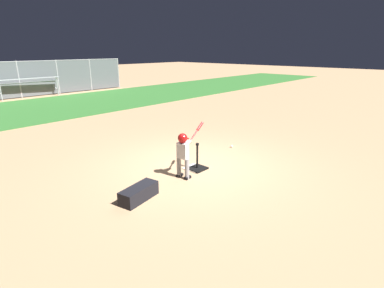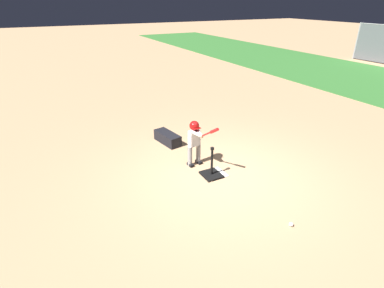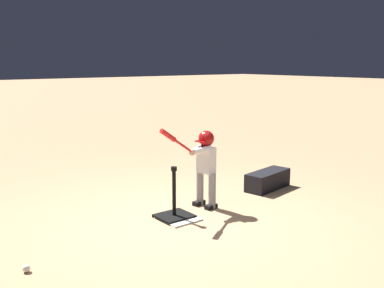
% 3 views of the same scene
% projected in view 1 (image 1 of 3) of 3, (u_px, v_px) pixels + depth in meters
% --- Properties ---
extents(ground_plane, '(90.00, 90.00, 0.00)m').
position_uv_depth(ground_plane, '(196.00, 165.00, 7.62)').
color(ground_plane, tan).
extents(grass_outfield_strip, '(56.00, 6.84, 0.02)m').
position_uv_depth(grass_outfield_strip, '(30.00, 110.00, 14.52)').
color(grass_outfield_strip, '#33702D').
rests_on(grass_outfield_strip, ground_plane).
extents(home_plate, '(0.45, 0.45, 0.02)m').
position_uv_depth(home_plate, '(194.00, 168.00, 7.42)').
color(home_plate, white).
rests_on(home_plate, ground_plane).
extents(batting_tee, '(0.43, 0.39, 0.67)m').
position_uv_depth(batting_tee, '(197.00, 166.00, 7.34)').
color(batting_tee, black).
rests_on(batting_tee, ground_plane).
extents(batter_child, '(0.92, 0.34, 1.17)m').
position_uv_depth(batter_child, '(184.00, 150.00, 6.70)').
color(batter_child, gray).
rests_on(batter_child, ground_plane).
extents(baseball, '(0.07, 0.07, 0.07)m').
position_uv_depth(baseball, '(232.00, 146.00, 8.99)').
color(baseball, white).
rests_on(baseball, ground_plane).
extents(bleachers_far_right, '(3.53, 2.67, 1.20)m').
position_uv_depth(bleachers_far_right, '(24.00, 87.00, 18.61)').
color(bleachers_far_right, '#ADAFB7').
rests_on(bleachers_far_right, ground_plane).
extents(equipment_bag, '(0.88, 0.47, 0.28)m').
position_uv_depth(equipment_bag, '(139.00, 193.00, 5.84)').
color(equipment_bag, black).
rests_on(equipment_bag, ground_plane).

